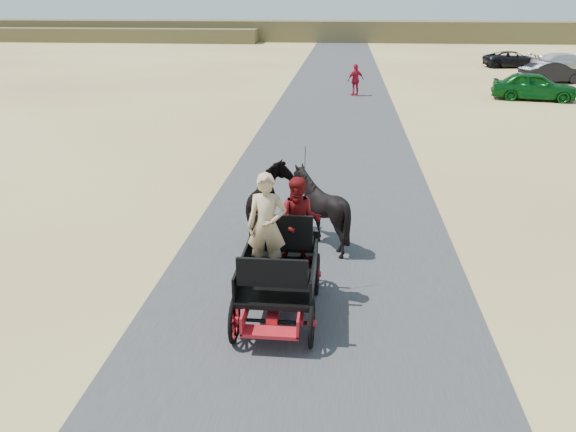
# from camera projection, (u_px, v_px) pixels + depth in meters

# --- Properties ---
(ground) EXTENTS (140.00, 140.00, 0.00)m
(ground) POSITION_uv_depth(u_px,v_px,m) (316.00, 260.00, 11.77)
(ground) COLOR tan
(road) EXTENTS (6.00, 140.00, 0.01)m
(road) POSITION_uv_depth(u_px,v_px,m) (316.00, 260.00, 11.77)
(road) COLOR #38383A
(road) RESTS_ON ground
(ridge_far) EXTENTS (140.00, 6.00, 2.40)m
(ridge_far) POSITION_uv_depth(u_px,v_px,m) (343.00, 31.00, 68.77)
(ridge_far) COLOR brown
(ridge_far) RESTS_ON ground
(ridge_near) EXTENTS (40.00, 4.00, 1.60)m
(ridge_near) POSITION_uv_depth(u_px,v_px,m) (94.00, 35.00, 67.97)
(ridge_near) COLOR brown
(ridge_near) RESTS_ON ground
(carriage) EXTENTS (1.30, 2.40, 0.72)m
(carriage) POSITION_uv_depth(u_px,v_px,m) (279.00, 295.00, 9.68)
(carriage) COLOR black
(carriage) RESTS_ON ground
(horse_left) EXTENTS (0.91, 2.01, 1.70)m
(horse_left) POSITION_uv_depth(u_px,v_px,m) (269.00, 207.00, 12.33)
(horse_left) COLOR black
(horse_left) RESTS_ON ground
(horse_right) EXTENTS (1.37, 1.54, 1.70)m
(horse_right) POSITION_uv_depth(u_px,v_px,m) (319.00, 209.00, 12.23)
(horse_right) COLOR black
(horse_right) RESTS_ON ground
(driver_man) EXTENTS (0.66, 0.43, 1.80)m
(driver_man) POSITION_uv_depth(u_px,v_px,m) (267.00, 226.00, 9.28)
(driver_man) COLOR tan
(driver_man) RESTS_ON carriage
(passenger_woman) EXTENTS (0.77, 0.60, 1.58)m
(passenger_woman) POSITION_uv_depth(u_px,v_px,m) (299.00, 221.00, 9.79)
(passenger_woman) COLOR #660C0F
(passenger_woman) RESTS_ON carriage
(pedestrian) EXTENTS (1.08, 0.88, 1.73)m
(pedestrian) POSITION_uv_depth(u_px,v_px,m) (356.00, 80.00, 30.96)
(pedestrian) COLOR #AC132D
(pedestrian) RESTS_ON ground
(car_a) EXTENTS (4.52, 2.49, 1.46)m
(car_a) POSITION_uv_depth(u_px,v_px,m) (534.00, 86.00, 29.74)
(car_a) COLOR #0C4C19
(car_a) RESTS_ON ground
(car_b) EXTENTS (4.30, 2.58, 1.34)m
(car_b) POSITION_uv_depth(u_px,v_px,m) (552.00, 72.00, 35.55)
(car_b) COLOR black
(car_b) RESTS_ON ground
(car_c) EXTENTS (5.26, 2.94, 1.44)m
(car_c) POSITION_uv_depth(u_px,v_px,m) (566.00, 64.00, 39.79)
(car_c) COLOR silver
(car_c) RESTS_ON ground
(car_d) EXTENTS (4.54, 2.38, 1.22)m
(car_d) POSITION_uv_depth(u_px,v_px,m) (513.00, 59.00, 43.46)
(car_d) COLOR black
(car_d) RESTS_ON ground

